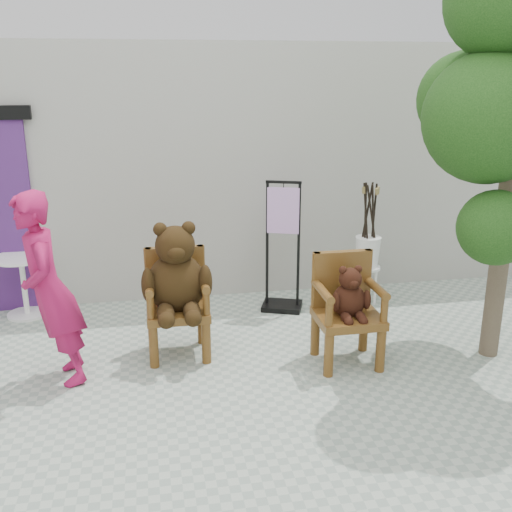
# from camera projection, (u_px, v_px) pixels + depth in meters

# --- Properties ---
(ground_plane) EXTENTS (60.00, 60.00, 0.00)m
(ground_plane) POSITION_uv_depth(u_px,v_px,m) (293.00, 400.00, 5.09)
(ground_plane) COLOR #97A392
(ground_plane) RESTS_ON ground
(back_wall) EXTENTS (9.00, 1.00, 3.00)m
(back_wall) POSITION_uv_depth(u_px,v_px,m) (236.00, 168.00, 7.55)
(back_wall) COLOR #AAA89F
(back_wall) RESTS_ON ground
(chair_big) EXTENTS (0.66, 0.71, 1.34)m
(chair_big) POSITION_uv_depth(u_px,v_px,m) (177.00, 282.00, 5.69)
(chair_big) COLOR #513211
(chair_big) RESTS_ON ground
(chair_small) EXTENTS (0.60, 0.55, 1.04)m
(chair_small) POSITION_uv_depth(u_px,v_px,m) (347.00, 301.00, 5.61)
(chair_small) COLOR #513211
(chair_small) RESTS_ON ground
(person) EXTENTS (0.55, 0.71, 1.74)m
(person) POSITION_uv_depth(u_px,v_px,m) (50.00, 290.00, 5.15)
(person) COLOR #A7144B
(person) RESTS_ON ground
(cafe_table) EXTENTS (0.60, 0.60, 0.70)m
(cafe_table) POSITION_uv_depth(u_px,v_px,m) (23.00, 279.00, 6.72)
(cafe_table) COLOR white
(cafe_table) RESTS_ON ground
(display_stand) EXTENTS (0.54, 0.48, 1.51)m
(display_stand) POSITION_uv_depth(u_px,v_px,m) (283.00, 261.00, 6.87)
(display_stand) COLOR black
(display_stand) RESTS_ON ground
(stool_bucket) EXTENTS (0.32, 0.32, 1.45)m
(stool_bucket) POSITION_uv_depth(u_px,v_px,m) (368.00, 251.00, 7.04)
(stool_bucket) COLOR white
(stool_bucket) RESTS_ON ground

